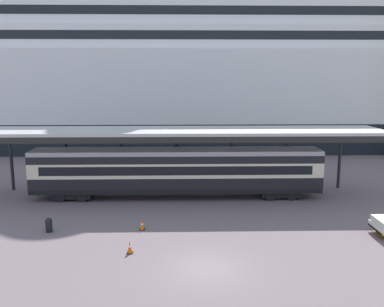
# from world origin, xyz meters

# --- Properties ---
(ground_plane) EXTENTS (400.00, 400.00, 0.00)m
(ground_plane) POSITION_xyz_m (0.00, 0.00, 0.00)
(ground_plane) COLOR slate
(cruise_ship) EXTENTS (128.32, 26.22, 36.02)m
(cruise_ship) POSITION_xyz_m (4.08, 44.81, 11.93)
(cruise_ship) COLOR black
(cruise_ship) RESTS_ON ground
(platform_canopy) EXTENTS (34.31, 5.20, 5.71)m
(platform_canopy) POSITION_xyz_m (-1.69, 13.72, 5.39)
(platform_canopy) COLOR #BABABA
(platform_canopy) RESTS_ON ground
(train_carriage) EXTENTS (23.84, 2.81, 4.11)m
(train_carriage) POSITION_xyz_m (-1.69, 13.25, 2.31)
(train_carriage) COLOR black
(train_carriage) RESTS_ON ground
(traffic_cone_near) EXTENTS (0.36, 0.36, 0.67)m
(traffic_cone_near) POSITION_xyz_m (-3.92, 5.79, 0.33)
(traffic_cone_near) COLOR black
(traffic_cone_near) RESTS_ON ground
(traffic_cone_mid) EXTENTS (0.36, 0.36, 0.73)m
(traffic_cone_mid) POSITION_xyz_m (-4.28, 2.02, 0.36)
(traffic_cone_mid) COLOR black
(traffic_cone_mid) RESTS_ON ground
(quay_bollard) EXTENTS (0.48, 0.48, 0.96)m
(quay_bollard) POSITION_xyz_m (-9.99, 5.51, 0.52)
(quay_bollard) COLOR black
(quay_bollard) RESTS_ON ground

